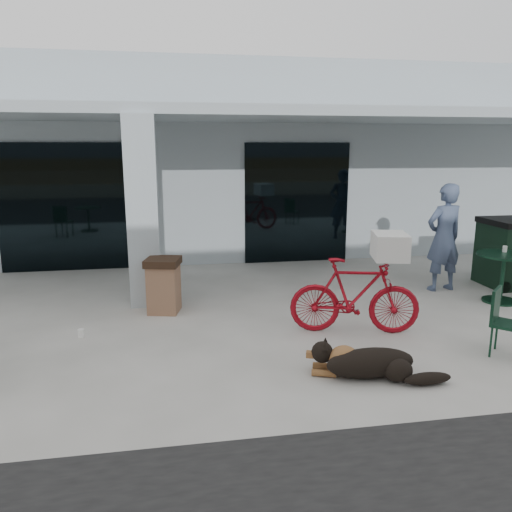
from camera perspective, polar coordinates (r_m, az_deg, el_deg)
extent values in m
plane|color=beige|center=(6.67, 0.10, -10.72)|extent=(80.00, 80.00, 0.00)
cube|color=#9DAAB2|center=(14.58, -5.81, 10.93)|extent=(22.00, 7.00, 4.50)
cube|color=black|center=(11.29, -20.81, 5.17)|extent=(2.80, 0.06, 2.70)
cube|color=black|center=(11.45, 4.68, 6.03)|extent=(2.40, 0.06, 2.70)
cube|color=#9DAAB2|center=(8.42, -12.82, 4.88)|extent=(0.50, 0.50, 3.12)
cube|color=#9DAAB2|center=(9.71, -3.72, 15.89)|extent=(22.00, 2.80, 0.18)
imported|color=maroon|center=(7.23, 11.21, -4.49)|extent=(1.90, 0.94, 1.10)
cube|color=white|center=(7.12, 15.05, 1.11)|extent=(0.58, 0.69, 0.36)
cylinder|color=white|center=(7.50, -19.36, -8.31)|extent=(0.09, 0.09, 0.11)
imported|color=#435272|center=(9.73, 20.68, 1.98)|extent=(0.79, 0.58, 1.98)
cylinder|color=white|center=(9.58, 26.55, 0.73)|extent=(0.10, 0.10, 0.11)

